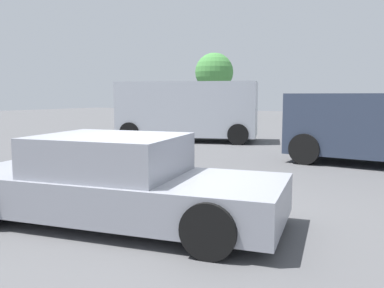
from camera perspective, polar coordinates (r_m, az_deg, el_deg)
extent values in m
plane|color=#515154|center=(5.96, -6.11, -10.50)|extent=(80.00, 80.00, 0.00)
cube|color=gray|center=(5.84, -10.33, -6.63)|extent=(4.84, 2.65, 0.53)
cube|color=gray|center=(5.80, -11.30, -1.43)|extent=(2.21, 1.96, 0.53)
cube|color=slate|center=(5.39, -2.91, -1.92)|extent=(0.37, 1.45, 0.45)
cube|color=slate|center=(6.31, -18.45, -0.99)|extent=(0.37, 1.45, 0.45)
cylinder|color=black|center=(6.06, 6.99, -7.10)|extent=(0.67, 0.35, 0.64)
cylinder|color=black|center=(4.54, 2.46, -11.83)|extent=(0.67, 0.35, 0.64)
cylinder|color=black|center=(7.40, -17.95, -4.84)|extent=(0.67, 0.35, 0.64)
cube|color=#B2B7C1|center=(15.97, -0.60, 4.90)|extent=(5.63, 3.66, 2.06)
cube|color=slate|center=(16.69, -9.42, 6.44)|extent=(0.62, 1.59, 0.82)
cylinder|color=black|center=(15.68, -8.62, 1.61)|extent=(0.80, 0.50, 0.76)
cylinder|color=black|center=(17.44, -6.53, 2.16)|extent=(0.80, 0.50, 0.76)
cylinder|color=black|center=(14.80, 6.41, 1.35)|extent=(0.80, 0.50, 0.76)
cylinder|color=black|center=(16.65, 6.96, 1.94)|extent=(0.80, 0.50, 0.76)
cylinder|color=black|center=(12.70, 17.94, 0.26)|extent=(0.81, 0.27, 0.80)
cylinder|color=black|center=(10.92, 15.38, -0.67)|extent=(0.81, 0.27, 0.80)
cylinder|color=brown|center=(32.51, 3.07, 5.80)|extent=(0.38, 0.38, 2.46)
sphere|color=#478C42|center=(32.56, 3.10, 9.94)|extent=(2.98, 2.98, 2.98)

